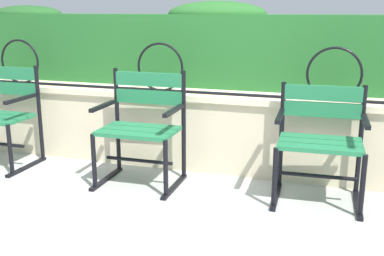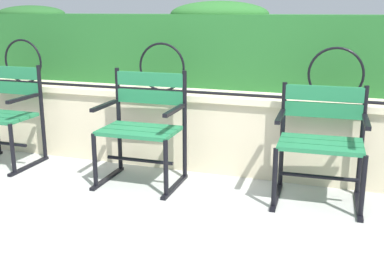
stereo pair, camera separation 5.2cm
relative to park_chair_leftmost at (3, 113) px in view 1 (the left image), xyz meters
name	(u,v)px [view 1 (the left image)]	position (x,y,z in m)	size (l,w,h in m)	color
ground_plane	(185,209)	(1.87, -0.47, -0.46)	(60.00, 60.00, 0.00)	#ADADA8
stone_wall	(220,131)	(1.87, 0.46, -0.13)	(8.32, 0.41, 0.67)	beige
iron_arch_fence	(172,72)	(1.46, 0.38, 0.37)	(7.77, 0.02, 0.42)	black
hedge_row	(233,48)	(1.86, 0.90, 0.55)	(8.16, 0.53, 0.77)	#236028
park_chair_leftmost	(3,113)	(0.00, 0.00, 0.00)	(0.57, 0.52, 0.88)	#237547
park_chair_centre_left	(142,125)	(1.36, -0.04, 0.01)	(0.64, 0.53, 0.89)	#237547
park_chair_centre_right	(320,138)	(2.72, 0.03, -0.01)	(0.64, 0.55, 0.83)	#237547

